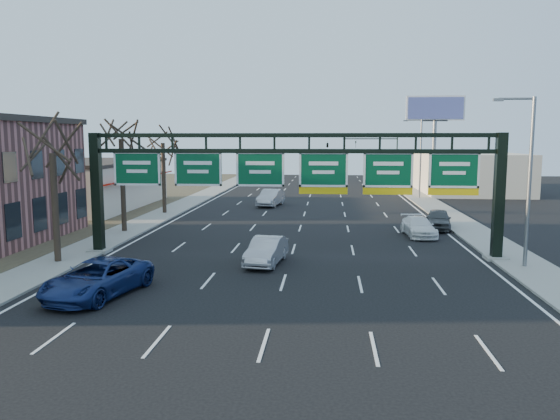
# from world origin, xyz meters

# --- Properties ---
(ground) EXTENTS (160.00, 160.00, 0.00)m
(ground) POSITION_xyz_m (0.00, 0.00, 0.00)
(ground) COLOR black
(ground) RESTS_ON ground
(sidewalk_left) EXTENTS (3.00, 120.00, 0.12)m
(sidewalk_left) POSITION_xyz_m (-12.80, 20.00, 0.06)
(sidewalk_left) COLOR gray
(sidewalk_left) RESTS_ON ground
(sidewalk_right) EXTENTS (3.00, 120.00, 0.12)m
(sidewalk_right) POSITION_xyz_m (12.80, 20.00, 0.06)
(sidewalk_right) COLOR gray
(sidewalk_right) RESTS_ON ground
(dirt_strip_left) EXTENTS (21.00, 120.00, 0.06)m
(dirt_strip_left) POSITION_xyz_m (-25.00, 20.00, 0.03)
(dirt_strip_left) COLOR #473D2B
(dirt_strip_left) RESTS_ON ground
(lane_markings) EXTENTS (21.60, 120.00, 0.01)m
(lane_markings) POSITION_xyz_m (0.00, 20.00, 0.01)
(lane_markings) COLOR white
(lane_markings) RESTS_ON ground
(sign_gantry) EXTENTS (24.60, 1.20, 7.20)m
(sign_gantry) POSITION_xyz_m (0.16, 8.00, 4.63)
(sign_gantry) COLOR black
(sign_gantry) RESTS_ON ground
(cream_strip) EXTENTS (10.90, 18.40, 4.70)m
(cream_strip) POSITION_xyz_m (-21.48, 29.00, 2.36)
(cream_strip) COLOR beige
(cream_strip) RESTS_ON ground
(building_right_distant) EXTENTS (12.00, 20.00, 5.00)m
(building_right_distant) POSITION_xyz_m (20.00, 50.00, 2.50)
(building_right_distant) COLOR beige
(building_right_distant) RESTS_ON ground
(tree_gantry) EXTENTS (3.60, 3.60, 8.48)m
(tree_gantry) POSITION_xyz_m (-12.80, 5.00, 7.11)
(tree_gantry) COLOR #31261B
(tree_gantry) RESTS_ON sidewalk_left
(tree_mid) EXTENTS (3.60, 3.60, 9.24)m
(tree_mid) POSITION_xyz_m (-12.80, 15.00, 7.85)
(tree_mid) COLOR #31261B
(tree_mid) RESTS_ON sidewalk_left
(tree_far) EXTENTS (3.60, 3.60, 8.86)m
(tree_far) POSITION_xyz_m (-12.80, 25.00, 7.48)
(tree_far) COLOR #31261B
(tree_far) RESTS_ON sidewalk_left
(streetlight_near) EXTENTS (2.15, 0.22, 9.00)m
(streetlight_near) POSITION_xyz_m (12.47, 6.00, 5.08)
(streetlight_near) COLOR slate
(streetlight_near) RESTS_ON sidewalk_right
(streetlight_far) EXTENTS (2.15, 0.22, 9.00)m
(streetlight_far) POSITION_xyz_m (12.47, 40.00, 5.08)
(streetlight_far) COLOR slate
(streetlight_far) RESTS_ON sidewalk_right
(billboard_right) EXTENTS (7.00, 0.50, 12.00)m
(billboard_right) POSITION_xyz_m (15.00, 44.98, 9.06)
(billboard_right) COLOR slate
(billboard_right) RESTS_ON ground
(traffic_signal_mast) EXTENTS (10.16, 0.54, 7.00)m
(traffic_signal_mast) POSITION_xyz_m (5.69, 55.00, 5.50)
(traffic_signal_mast) COLOR black
(traffic_signal_mast) RESTS_ON ground
(car_blue_suv) EXTENTS (3.85, 6.16, 1.59)m
(car_blue_suv) POSITION_xyz_m (-7.91, -0.99, 0.79)
(car_blue_suv) COLOR navy
(car_blue_suv) RESTS_ON ground
(car_silver_sedan) EXTENTS (2.14, 4.62, 1.47)m
(car_silver_sedan) POSITION_xyz_m (-1.24, 5.80, 0.73)
(car_silver_sedan) COLOR #A7A7AC
(car_silver_sedan) RESTS_ON ground
(car_white_wagon) EXTENTS (2.25, 4.76, 1.34)m
(car_white_wagon) POSITION_xyz_m (8.53, 15.32, 0.67)
(car_white_wagon) COLOR white
(car_white_wagon) RESTS_ON ground
(car_grey_far) EXTENTS (2.60, 4.74, 1.53)m
(car_grey_far) POSITION_xyz_m (10.50, 18.40, 0.76)
(car_grey_far) COLOR #3F4144
(car_grey_far) RESTS_ON ground
(car_silver_distant) EXTENTS (2.58, 5.29, 1.67)m
(car_silver_distant) POSITION_xyz_m (-3.71, 31.75, 0.84)
(car_silver_distant) COLOR #AFAFB4
(car_silver_distant) RESTS_ON ground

